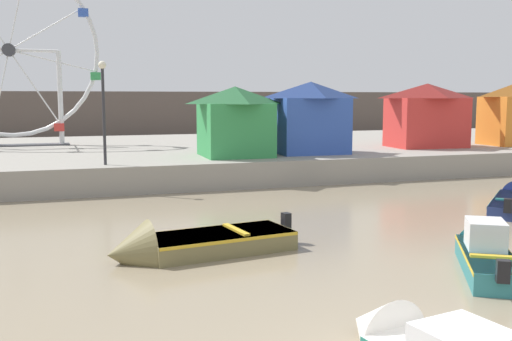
% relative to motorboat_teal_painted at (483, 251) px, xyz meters
% --- Properties ---
extents(quay_promenade, '(110.00, 19.39, 1.14)m').
position_rel_motorboat_teal_painted_xyz_m(quay_promenade, '(-3.62, 22.05, 0.23)').
color(quay_promenade, gray).
rests_on(quay_promenade, ground_plane).
extents(distant_town_skyline, '(140.00, 3.00, 4.40)m').
position_rel_motorboat_teal_painted_xyz_m(distant_town_skyline, '(-3.62, 47.46, 1.86)').
color(distant_town_skyline, '#564C47').
rests_on(distant_town_skyline, ground_plane).
extents(motorboat_teal_painted, '(3.06, 4.15, 1.35)m').
position_rel_motorboat_teal_painted_xyz_m(motorboat_teal_painted, '(0.00, 0.00, 0.00)').
color(motorboat_teal_painted, teal).
rests_on(motorboat_teal_painted, ground_plane).
extents(motorboat_olive_wood, '(4.93, 2.21, 1.50)m').
position_rel_motorboat_teal_painted_xyz_m(motorboat_olive_wood, '(-6.39, 3.01, -0.08)').
color(motorboat_olive_wood, olive).
rests_on(motorboat_olive_wood, ground_plane).
extents(ferris_wheel_white_frame, '(9.72, 1.20, 10.14)m').
position_rel_motorboat_teal_painted_xyz_m(ferris_wheel_white_frame, '(-11.75, 24.52, 5.89)').
color(ferris_wheel_white_frame, silver).
rests_on(ferris_wheel_white_frame, quay_promenade).
extents(carnival_booth_red_striped, '(4.42, 3.19, 3.47)m').
position_rel_motorboat_teal_painted_xyz_m(carnival_booth_red_striped, '(9.86, 16.63, 2.60)').
color(carnival_booth_red_striped, red).
rests_on(carnival_booth_red_striped, quay_promenade).
extents(carnival_booth_green_kiosk, '(3.41, 3.48, 3.22)m').
position_rel_motorboat_teal_painted_xyz_m(carnival_booth_green_kiosk, '(-1.49, 15.19, 2.47)').
color(carnival_booth_green_kiosk, '#33934C').
rests_on(carnival_booth_green_kiosk, quay_promenade).
extents(carnival_booth_blue_tent, '(3.73, 2.83, 3.47)m').
position_rel_motorboat_teal_painted_xyz_m(carnival_booth_blue_tent, '(2.35, 15.31, 2.60)').
color(carnival_booth_blue_tent, '#3356B7').
rests_on(carnival_booth_blue_tent, quay_promenade).
extents(promenade_lamp_near, '(0.32, 0.32, 4.17)m').
position_rel_motorboat_teal_painted_xyz_m(promenade_lamp_near, '(-7.51, 13.47, 3.50)').
color(promenade_lamp_near, '#2D2D33').
rests_on(promenade_lamp_near, quay_promenade).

